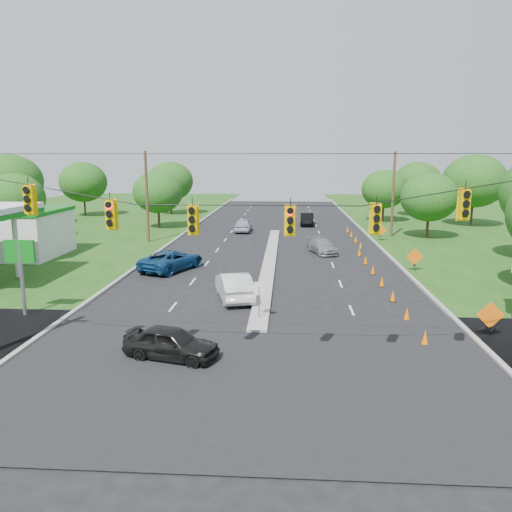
{
  "coord_description": "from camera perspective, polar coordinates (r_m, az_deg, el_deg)",
  "views": [
    {
      "loc": [
        1.4,
        -18.65,
        8.22
      ],
      "look_at": [
        -0.36,
        9.07,
        2.8
      ],
      "focal_mm": 35.0,
      "sensor_mm": 36.0,
      "label": 1
    }
  ],
  "objects": [
    {
      "name": "utility_pole_far_left",
      "position": [
        50.74,
        -12.36,
        6.58
      ],
      "size": [
        0.28,
        0.28,
        9.0
      ],
      "primitive_type": "cylinder",
      "color": "#422D1C",
      "rests_on": "ground"
    },
    {
      "name": "tree_10",
      "position": [
        66.65,
        23.68,
        7.85
      ],
      "size": [
        7.56,
        7.56,
        8.82
      ],
      "color": "black",
      "rests_on": "ground"
    },
    {
      "name": "cone_0",
      "position": [
        23.86,
        18.76,
        -8.83
      ],
      "size": [
        0.32,
        0.32,
        0.7
      ],
      "primitive_type": "cone",
      "color": "#F56C00",
      "rests_on": "ground"
    },
    {
      "name": "ground",
      "position": [
        20.43,
        -0.63,
        -12.68
      ],
      "size": [
        160.0,
        160.0,
        0.0
      ],
      "primitive_type": "plane",
      "color": "black",
      "rests_on": "ground"
    },
    {
      "name": "work_sign_2",
      "position": [
        52.01,
        14.02,
        2.83
      ],
      "size": [
        1.27,
        0.58,
        1.37
      ],
      "color": "black",
      "rests_on": "ground"
    },
    {
      "name": "cone_3",
      "position": [
        33.68,
        14.19,
        -2.82
      ],
      "size": [
        0.32,
        0.32,
        0.7
      ],
      "primitive_type": "cone",
      "color": "#F56C00",
      "rests_on": "ground"
    },
    {
      "name": "dark_car_receding",
      "position": [
        63.17,
        5.84,
        4.2
      ],
      "size": [
        1.74,
        4.7,
        1.53
      ],
      "primitive_type": "imported",
      "rotation": [
        0.0,
        0.0,
        -0.03
      ],
      "color": "black",
      "rests_on": "ground"
    },
    {
      "name": "tree_6",
      "position": [
        75.75,
        -9.76,
        8.41
      ],
      "size": [
        6.72,
        6.72,
        7.84
      ],
      "color": "black",
      "rests_on": "ground"
    },
    {
      "name": "cone_10",
      "position": [
        57.6,
        10.42,
        3.0
      ],
      "size": [
        0.32,
        0.32,
        0.7
      ],
      "primitive_type": "cone",
      "color": "#F56C00",
      "rests_on": "ground"
    },
    {
      "name": "work_sign_1",
      "position": [
        38.5,
        17.69,
        -0.16
      ],
      "size": [
        1.27,
        0.58,
        1.37
      ],
      "color": "black",
      "rests_on": "ground"
    },
    {
      "name": "blue_pickup",
      "position": [
        37.85,
        -9.62,
        -0.46
      ],
      "size": [
        4.62,
        6.16,
        1.55
      ],
      "primitive_type": "imported",
      "rotation": [
        0.0,
        0.0,
        2.73
      ],
      "color": "navy",
      "rests_on": "ground"
    },
    {
      "name": "cone_7",
      "position": [
        47.31,
        11.88,
        1.22
      ],
      "size": [
        0.32,
        0.32,
        0.7
      ],
      "primitive_type": "cone",
      "color": "#F56C00",
      "rests_on": "ground"
    },
    {
      "name": "median_sign",
      "position": [
        25.6,
        0.36,
        -4.26
      ],
      "size": [
        0.55,
        0.06,
        2.05
      ],
      "color": "gray",
      "rests_on": "ground"
    },
    {
      "name": "silver_car_oncoming",
      "position": [
        57.22,
        -1.47,
        3.55
      ],
      "size": [
        1.83,
        4.54,
        1.55
      ],
      "primitive_type": "imported",
      "rotation": [
        0.0,
        0.0,
        3.14
      ],
      "color": "#A7A7C6",
      "rests_on": "ground"
    },
    {
      "name": "cross_street",
      "position": [
        20.43,
        -0.63,
        -12.68
      ],
      "size": [
        160.0,
        14.0,
        0.02
      ],
      "primitive_type": "cube",
      "color": "black",
      "rests_on": "ground"
    },
    {
      "name": "tree_2",
      "position": [
        55.97,
        -25.84,
        5.96
      ],
      "size": [
        5.88,
        5.88,
        6.86
      ],
      "color": "black",
      "rests_on": "ground"
    },
    {
      "name": "silver_car_far",
      "position": [
        44.51,
        7.57,
        1.13
      ],
      "size": [
        2.89,
        4.67,
        1.26
      ],
      "primitive_type": "imported",
      "rotation": [
        0.0,
        0.0,
        0.28
      ],
      "color": "gray",
      "rests_on": "ground"
    },
    {
      "name": "cone_8",
      "position": [
        50.73,
        11.32,
        1.9
      ],
      "size": [
        0.32,
        0.32,
        0.7
      ],
      "primitive_type": "cone",
      "color": "#F56C00",
      "rests_on": "ground"
    },
    {
      "name": "cone_5",
      "position": [
        40.42,
        12.42,
        -0.45
      ],
      "size": [
        0.32,
        0.32,
        0.7
      ],
      "primitive_type": "cone",
      "color": "#F56C00",
      "rests_on": "ground"
    },
    {
      "name": "cone_6",
      "position": [
        43.82,
        11.74,
        0.46
      ],
      "size": [
        0.32,
        0.32,
        0.7
      ],
      "primitive_type": "cone",
      "color": "#F56C00",
      "rests_on": "ground"
    },
    {
      "name": "tree_5",
      "position": [
        60.76,
        -11.15,
        7.17
      ],
      "size": [
        5.88,
        5.88,
        6.86
      ],
      "color": "black",
      "rests_on": "ground"
    },
    {
      "name": "tree_12",
      "position": [
        67.94,
        14.43,
        7.42
      ],
      "size": [
        5.88,
        5.88,
        6.86
      ],
      "color": "black",
      "rests_on": "ground"
    },
    {
      "name": "signal_span",
      "position": [
        18.01,
        -1.06,
        0.65
      ],
      "size": [
        25.6,
        0.32,
        9.0
      ],
      "color": "#422D1C",
      "rests_on": "ground"
    },
    {
      "name": "work_sign_0",
      "position": [
        25.54,
        25.21,
        -6.25
      ],
      "size": [
        1.27,
        0.58,
        1.37
      ],
      "color": "black",
      "rests_on": "ground"
    },
    {
      "name": "tree_11",
      "position": [
        76.03,
        17.97,
        8.05
      ],
      "size": [
        6.72,
        6.72,
        7.84
      ],
      "color": "black",
      "rests_on": "ground"
    },
    {
      "name": "black_sedan",
      "position": [
        21.37,
        -9.66,
        -9.77
      ],
      "size": [
        4.31,
        2.59,
        1.37
      ],
      "primitive_type": "imported",
      "rotation": [
        0.0,
        0.0,
        1.31
      ],
      "color": "black",
      "rests_on": "ground"
    },
    {
      "name": "tree_9",
      "position": [
        54.78,
        19.2,
        6.36
      ],
      "size": [
        5.88,
        5.88,
        6.86
      ],
      "color": "black",
      "rests_on": "ground"
    },
    {
      "name": "curb_left",
      "position": [
        50.66,
        -9.54,
        1.55
      ],
      "size": [
        0.25,
        110.0,
        0.16
      ],
      "primitive_type": "cube",
      "color": "gray",
      "rests_on": "ground"
    },
    {
      "name": "utility_pole_far_right",
      "position": [
        54.91,
        15.39,
        6.76
      ],
      "size": [
        0.28,
        0.28,
        9.0
      ],
      "primitive_type": "cylinder",
      "color": "#422D1C",
      "rests_on": "ground"
    },
    {
      "name": "cone_4",
      "position": [
        37.04,
        13.23,
        -1.53
      ],
      "size": [
        0.32,
        0.32,
        0.7
      ],
      "primitive_type": "cone",
      "color": "#F56C00",
      "rests_on": "ground"
    },
    {
      "name": "white_sedan",
      "position": [
        29.72,
        -2.54,
        -3.42
      ],
      "size": [
        2.94,
        5.17,
        1.61
      ],
      "primitive_type": "imported",
      "rotation": [
        0.0,
        0.0,
        3.41
      ],
      "color": "silver",
      "rests_on": "ground"
    },
    {
      "name": "tree_3",
      "position": [
        67.55,
        -26.26,
        7.67
      ],
      "size": [
        7.56,
        7.56,
        8.82
      ],
      "color": "black",
      "rests_on": "ground"
    },
    {
      "name": "tree_4",
      "position": [
        76.6,
        -19.14,
        7.99
      ],
      "size": [
        6.72,
        6.72,
        7.84
      ],
      "color": "black",
      "rests_on": "ground"
    },
    {
      "name": "median",
      "position": [
        40.52,
        1.57,
        -0.67
      ],
      "size": [
        1.0,
        34.0,
        0.18
      ],
      "primitive_type": "cube",
      "color": "gray",
      "rests_on": "ground"
    },
    {
      "name": "cone_2",
      "position": [
        30.36,
        15.38,
        -4.39
      ],
      "size": [
        0.32,
        0.32,
        0.7
      ],
      "primitive_type": "cone",
      "color": "#F56C00",
      "rests_on": "ground"
    },
    {
      "name": "curb_right",
      "position": [
        50.1,
        13.58,
        1.28
      ],
      "size": [
        0.25,
        110.0,
        0.16
      ],
      "primitive_type": "cube",
      "color": "gray",
      "rests_on": "ground"
    },
    {
      "name": "cone_9",
      "position": [
        54.16,
        10.84,
        2.48
      ],
      "size": [
        0.32,
        0.32,
        0.7
      ],
      "primitive_type": "cone",
      "color": "#F56C00",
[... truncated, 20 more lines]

